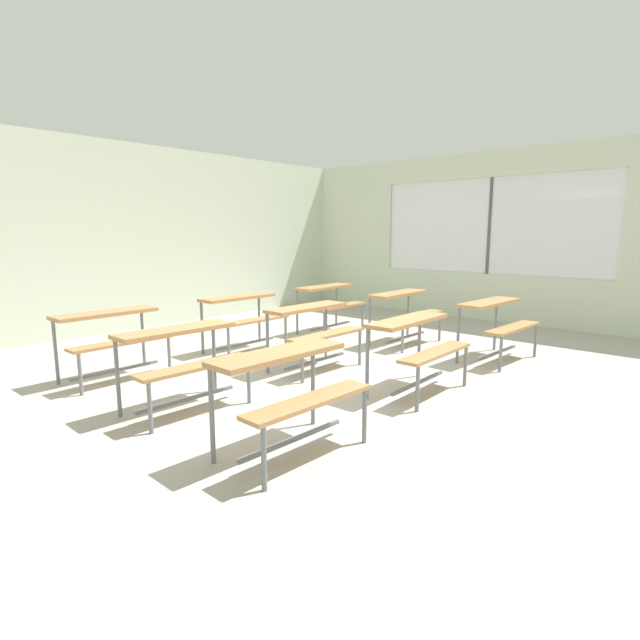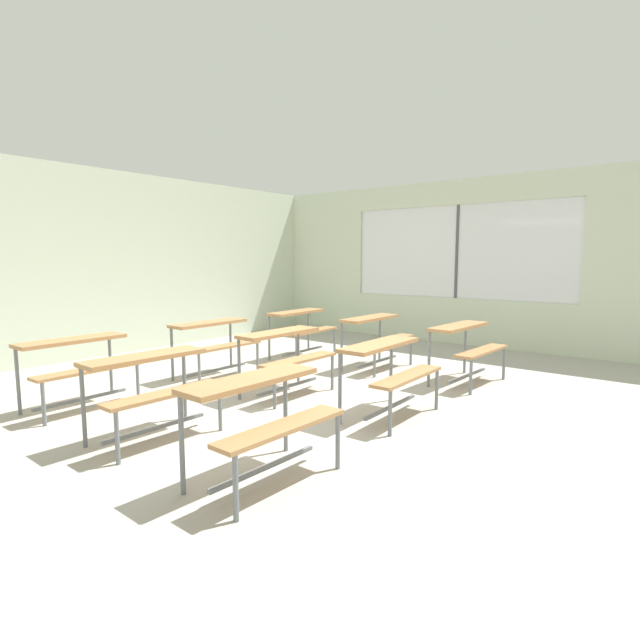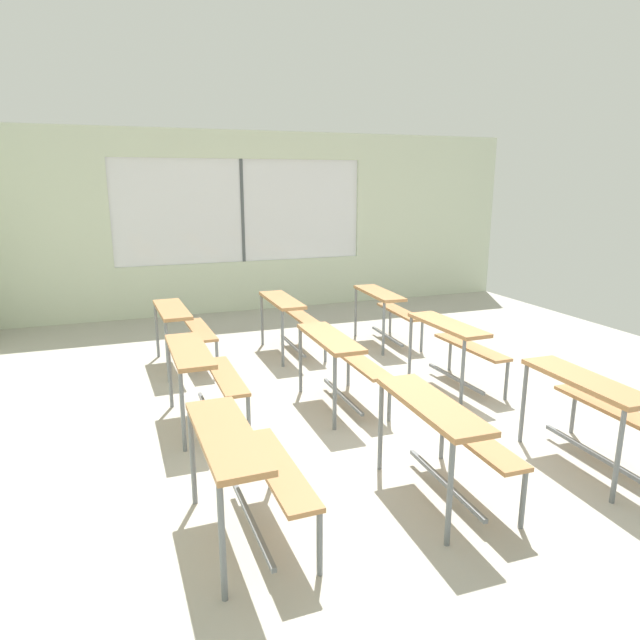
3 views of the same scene
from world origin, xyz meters
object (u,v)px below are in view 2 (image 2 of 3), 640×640
at_px(desk_bench_r0c0, 261,404).
at_px(desk_bench_r0c1, 389,361).
at_px(desk_bench_r1c1, 286,347).
at_px(desk_bench_r2c2, 302,322).
at_px(desk_bench_r0c2, 467,339).
at_px(desk_bench_r2c1, 214,335).
at_px(desk_bench_r1c0, 152,376).
at_px(desk_bench_r2c0, 78,356).
at_px(desk_bench_r1c2, 376,330).

relative_size(desk_bench_r0c0, desk_bench_r0c1, 1.00).
relative_size(desk_bench_r1c1, desk_bench_r2c2, 0.99).
relative_size(desk_bench_r0c1, desk_bench_r2c2, 0.99).
xyz_separation_m(desk_bench_r0c0, desk_bench_r0c2, (3.63, -0.03, 0.00)).
bearing_deg(desk_bench_r1c1, desk_bench_r0c1, -87.40).
bearing_deg(desk_bench_r2c1, desk_bench_r1c0, -143.26).
height_order(desk_bench_r0c2, desk_bench_r1c1, same).
xyz_separation_m(desk_bench_r1c1, desk_bench_r2c0, (-1.77, 1.36, 0.00)).
relative_size(desk_bench_r0c2, desk_bench_r1c2, 1.02).
xyz_separation_m(desk_bench_r1c2, desk_bench_r2c1, (-1.81, 1.40, 0.00)).
bearing_deg(desk_bench_r2c0, desk_bench_r1c2, -22.38).
distance_m(desk_bench_r0c1, desk_bench_r1c2, 2.22).
height_order(desk_bench_r0c1, desk_bench_r1c1, same).
height_order(desk_bench_r0c2, desk_bench_r1c2, same).
height_order(desk_bench_r0c1, desk_bench_r2c1, same).
distance_m(desk_bench_r2c1, desk_bench_r2c2, 1.75).
relative_size(desk_bench_r1c1, desk_bench_r2c0, 0.99).
distance_m(desk_bench_r0c1, desk_bench_r1c1, 1.36).
height_order(desk_bench_r0c2, desk_bench_r2c0, same).
bearing_deg(desk_bench_r2c0, desk_bench_r0c0, -91.39).
height_order(desk_bench_r2c0, desk_bench_r2c1, same).
distance_m(desk_bench_r0c2, desk_bench_r1c0, 3.88).
bearing_deg(desk_bench_r1c0, desk_bench_r1c1, 3.16).
xyz_separation_m(desk_bench_r1c0, desk_bench_r2c1, (1.84, 1.39, 0.00)).
height_order(desk_bench_r0c2, desk_bench_r2c1, same).
bearing_deg(desk_bench_r1c2, desk_bench_r2c0, 158.93).
height_order(desk_bench_r0c0, desk_bench_r1c1, same).
bearing_deg(desk_bench_r2c0, desk_bench_r0c2, -38.70).
relative_size(desk_bench_r0c2, desk_bench_r1c1, 1.02).
relative_size(desk_bench_r1c0, desk_bench_r2c2, 0.99).
distance_m(desk_bench_r2c0, desk_bench_r2c1, 1.82).
distance_m(desk_bench_r1c0, desk_bench_r2c1, 2.30).
bearing_deg(desk_bench_r2c0, desk_bench_r0c1, -57.14).
distance_m(desk_bench_r1c1, desk_bench_r2c0, 2.23).
xyz_separation_m(desk_bench_r0c0, desk_bench_r2c1, (1.84, 2.74, 0.00)).
height_order(desk_bench_r0c1, desk_bench_r0c2, same).
distance_m(desk_bench_r0c0, desk_bench_r1c2, 3.89).
bearing_deg(desk_bench_r0c2, desk_bench_r1c2, 91.97).
bearing_deg(desk_bench_r0c2, desk_bench_r1c1, 145.00).
height_order(desk_bench_r0c1, desk_bench_r2c2, same).
bearing_deg(desk_bench_r2c0, desk_bench_r2c1, -1.67).
relative_size(desk_bench_r1c0, desk_bench_r1c1, 1.01).
distance_m(desk_bench_r1c1, desk_bench_r1c2, 1.86).
relative_size(desk_bench_r0c1, desk_bench_r1c2, 1.01).
bearing_deg(desk_bench_r0c0, desk_bench_r1c1, 39.79).
distance_m(desk_bench_r0c1, desk_bench_r0c2, 1.79).
xyz_separation_m(desk_bench_r1c0, desk_bench_r2c0, (0.02, 1.41, 0.00)).
bearing_deg(desk_bench_r2c1, desk_bench_r0c2, -57.36).
xyz_separation_m(desk_bench_r0c1, desk_bench_r1c1, (-0.05, 1.36, 0.00)).
bearing_deg(desk_bench_r0c0, desk_bench_r1c0, 91.80).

